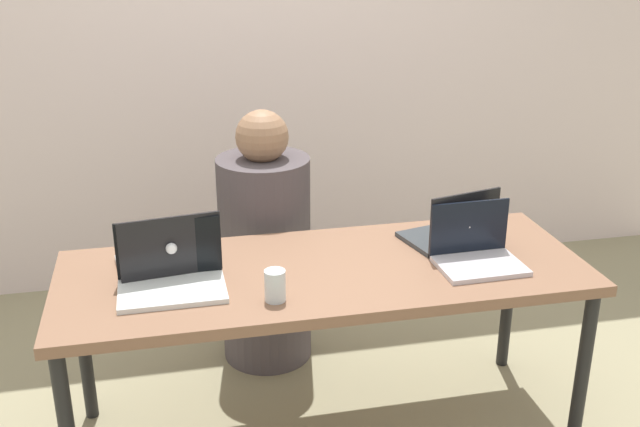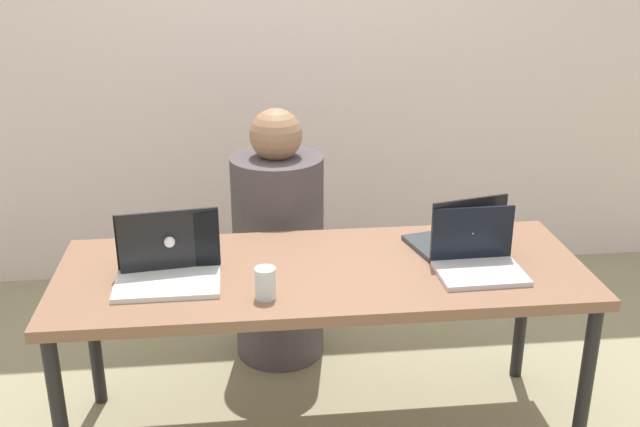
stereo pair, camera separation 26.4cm
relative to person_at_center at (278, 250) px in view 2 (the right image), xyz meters
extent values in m
cube|color=silver|center=(0.12, 0.92, 0.77)|extent=(4.86, 0.10, 2.55)
cube|color=brown|center=(0.12, -0.62, 0.18)|extent=(1.87, 0.70, 0.04)
cylinder|color=black|center=(-0.76, -0.92, -0.17)|extent=(0.05, 0.05, 0.66)
cylinder|color=black|center=(1.01, -0.92, -0.17)|extent=(0.05, 0.05, 0.66)
cylinder|color=black|center=(-0.76, -0.32, -0.17)|extent=(0.05, 0.05, 0.66)
cylinder|color=black|center=(1.01, -0.32, -0.17)|extent=(0.05, 0.05, 0.66)
cylinder|color=#4D4448|center=(0.00, 0.00, -0.04)|extent=(0.43, 0.43, 0.93)
sphere|color=#997051|center=(0.00, 0.00, 0.52)|extent=(0.22, 0.22, 0.22)
cube|color=#B4B5B2|center=(-0.42, -0.48, 0.21)|extent=(0.37, 0.28, 0.02)
cube|color=black|center=(-0.40, -0.60, 0.32)|extent=(0.34, 0.06, 0.21)
sphere|color=white|center=(-0.40, -0.62, 0.32)|extent=(0.04, 0.04, 0.04)
cube|color=silver|center=(0.66, -0.74, 0.21)|extent=(0.30, 0.22, 0.02)
cube|color=black|center=(0.66, -0.63, 0.31)|extent=(0.30, 0.02, 0.19)
sphere|color=white|center=(0.66, -0.62, 0.31)|extent=(0.03, 0.03, 0.03)
cube|color=silver|center=(-0.41, -0.71, 0.21)|extent=(0.35, 0.22, 0.02)
cube|color=black|center=(-0.41, -0.59, 0.32)|extent=(0.35, 0.01, 0.20)
sphere|color=white|center=(-0.41, -0.58, 0.32)|extent=(0.04, 0.04, 0.04)
cube|color=#33393E|center=(0.63, -0.47, 0.21)|extent=(0.35, 0.30, 0.02)
cube|color=black|center=(0.66, -0.59, 0.32)|extent=(0.29, 0.08, 0.21)
sphere|color=white|center=(0.66, -0.60, 0.32)|extent=(0.04, 0.04, 0.04)
cylinder|color=silver|center=(-0.08, -0.82, 0.25)|extent=(0.07, 0.07, 0.11)
cylinder|color=silver|center=(-0.08, -0.82, 0.23)|extent=(0.06, 0.06, 0.06)
camera|label=1|loc=(-0.40, -2.96, 1.34)|focal=42.00mm
camera|label=2|loc=(-0.14, -3.00, 1.34)|focal=42.00mm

